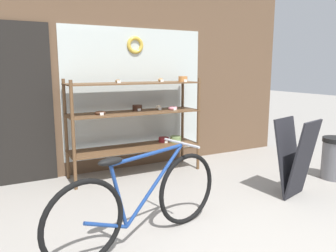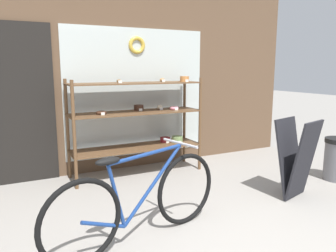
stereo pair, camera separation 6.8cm
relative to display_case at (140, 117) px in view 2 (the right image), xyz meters
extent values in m
cube|color=brown|center=(-0.10, 0.40, 0.73)|extent=(5.93, 0.08, 3.12)
cube|color=silver|center=(0.10, 0.35, 0.32)|extent=(2.21, 0.02, 1.90)
cube|color=black|center=(-1.52, 0.34, 0.22)|extent=(0.84, 0.03, 2.10)
torus|color=gold|center=(0.10, 0.33, 1.02)|extent=(0.26, 0.06, 0.26)
cylinder|color=brown|center=(-0.97, -0.24, -0.14)|extent=(0.04, 0.04, 1.38)
cylinder|color=brown|center=(0.86, -0.24, -0.14)|extent=(0.04, 0.04, 1.38)
cylinder|color=brown|center=(-0.97, 0.23, -0.14)|extent=(0.04, 0.04, 1.38)
cylinder|color=brown|center=(0.86, 0.23, -0.14)|extent=(0.04, 0.04, 1.38)
cube|color=brown|center=(-0.05, 0.00, -0.44)|extent=(1.88, 0.52, 0.02)
cube|color=brown|center=(-0.05, 0.00, 0.07)|extent=(1.88, 0.52, 0.02)
cube|color=brown|center=(-0.05, 0.00, 0.48)|extent=(1.88, 0.52, 0.02)
cylinder|color=#422619|center=(0.03, 0.13, 0.12)|extent=(0.14, 0.14, 0.08)
cube|color=white|center=(0.03, 0.05, 0.09)|extent=(0.05, 0.00, 0.04)
cylinder|color=#7A995B|center=(0.61, 0.00, -0.39)|extent=(0.17, 0.17, 0.09)
cube|color=white|center=(0.61, -0.09, -0.42)|extent=(0.05, 0.00, 0.04)
ellipsoid|color=brown|center=(-0.31, -0.04, 0.51)|extent=(0.07, 0.06, 0.05)
cube|color=white|center=(-0.31, -0.09, 0.51)|extent=(0.05, 0.00, 0.04)
torus|color=pink|center=(0.53, -0.04, 0.10)|extent=(0.13, 0.13, 0.05)
cube|color=white|center=(0.53, -0.12, 0.09)|extent=(0.05, 0.00, 0.04)
torus|color=#4C2D1E|center=(-0.57, -0.04, 0.10)|extent=(0.14, 0.14, 0.04)
cube|color=white|center=(-0.57, -0.12, 0.09)|extent=(0.05, 0.00, 0.04)
cylinder|color=#C67F42|center=(0.67, -0.09, 0.53)|extent=(0.13, 0.13, 0.08)
cube|color=white|center=(0.67, -0.17, 0.51)|extent=(0.05, 0.00, 0.04)
cylinder|color=maroon|center=(0.45, 0.10, -0.40)|extent=(0.16, 0.16, 0.07)
cube|color=white|center=(0.45, 0.02, -0.42)|extent=(0.05, 0.00, 0.04)
ellipsoid|color=beige|center=(0.35, 0.07, 0.11)|extent=(0.09, 0.08, 0.07)
cube|color=white|center=(0.35, 0.02, 0.09)|extent=(0.05, 0.00, 0.04)
ellipsoid|color=#AD7F4C|center=(0.38, 0.05, 0.51)|extent=(0.08, 0.07, 0.05)
cube|color=white|center=(0.38, 0.00, 0.51)|extent=(0.05, 0.00, 0.04)
torus|color=black|center=(-1.26, -1.93, -0.48)|extent=(0.70, 0.21, 0.70)
torus|color=black|center=(-0.19, -1.67, -0.48)|extent=(0.70, 0.21, 0.70)
cylinder|color=navy|center=(-0.58, -1.76, -0.33)|extent=(0.64, 0.19, 0.63)
cylinder|color=navy|center=(-0.64, -1.78, -0.05)|extent=(0.76, 0.21, 0.07)
cylinder|color=navy|center=(-0.95, -1.85, -0.35)|extent=(0.17, 0.07, 0.58)
cylinder|color=navy|center=(-1.07, -1.88, -0.56)|extent=(0.39, 0.12, 0.19)
ellipsoid|color=black|center=(-1.02, -1.87, -0.04)|extent=(0.23, 0.14, 0.06)
cylinder|color=#B2B2B7|center=(-0.27, -1.69, -0.01)|extent=(0.13, 0.45, 0.02)
cube|color=#232328|center=(1.32, -1.76, -0.36)|extent=(0.48, 0.31, 0.93)
cube|color=#232328|center=(1.27, -1.59, -0.36)|extent=(0.48, 0.31, 0.93)
camera|label=1|loc=(-1.77, -4.28, 0.69)|focal=35.00mm
camera|label=2|loc=(-1.71, -4.31, 0.69)|focal=35.00mm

